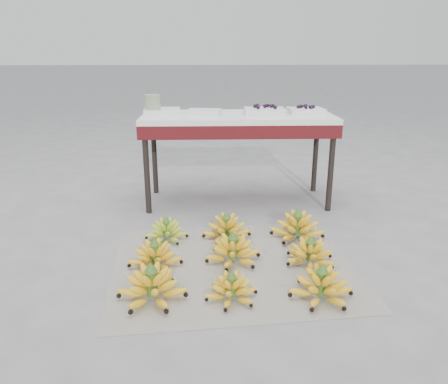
{
  "coord_description": "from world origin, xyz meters",
  "views": [
    {
      "loc": [
        -0.06,
        -2.11,
        1.09
      ],
      "look_at": [
        0.02,
        0.3,
        0.29
      ],
      "focal_mm": 35.0,
      "sensor_mm": 36.0,
      "label": 1
    }
  ],
  "objects_px": {
    "bunch_mid_left": "(155,257)",
    "bunch_back_center": "(227,229)",
    "newspaper_mat": "(233,266)",
    "glass_jar": "(153,105)",
    "tray_left": "(204,112)",
    "bunch_back_right": "(297,228)",
    "bunch_mid_right": "(310,254)",
    "tray_far_left": "(162,111)",
    "tray_far_right": "(306,111)",
    "bunch_back_left": "(167,232)",
    "tray_right": "(265,111)",
    "vendor_table": "(238,125)",
    "bunch_front_center": "(232,289)",
    "bunch_mid_center": "(233,251)",
    "bunch_front_right": "(321,286)",
    "bunch_front_left": "(152,287)"
  },
  "relations": [
    {
      "from": "bunch_mid_left",
      "to": "tray_far_left",
      "type": "xyz_separation_m",
      "value": [
        -0.04,
        1.07,
        0.61
      ]
    },
    {
      "from": "vendor_table",
      "to": "tray_far_right",
      "type": "distance_m",
      "value": 0.5
    },
    {
      "from": "bunch_back_right",
      "to": "vendor_table",
      "type": "distance_m",
      "value": 0.92
    },
    {
      "from": "bunch_front_right",
      "to": "tray_far_left",
      "type": "bearing_deg",
      "value": 141.64
    },
    {
      "from": "glass_jar",
      "to": "bunch_front_left",
      "type": "bearing_deg",
      "value": -84.71
    },
    {
      "from": "bunch_front_right",
      "to": "bunch_mid_left",
      "type": "distance_m",
      "value": 0.85
    },
    {
      "from": "bunch_back_left",
      "to": "tray_right",
      "type": "relative_size",
      "value": 1.12
    },
    {
      "from": "bunch_mid_left",
      "to": "bunch_back_right",
      "type": "xyz_separation_m",
      "value": [
        0.81,
        0.34,
        0.01
      ]
    },
    {
      "from": "bunch_front_center",
      "to": "bunch_front_right",
      "type": "bearing_deg",
      "value": 8.89
    },
    {
      "from": "tray_right",
      "to": "bunch_front_right",
      "type": "bearing_deg",
      "value": -85.46
    },
    {
      "from": "newspaper_mat",
      "to": "bunch_back_right",
      "type": "xyz_separation_m",
      "value": [
        0.4,
        0.34,
        0.07
      ]
    },
    {
      "from": "tray_right",
      "to": "tray_far_right",
      "type": "bearing_deg",
      "value": 7.15
    },
    {
      "from": "newspaper_mat",
      "to": "bunch_back_center",
      "type": "bearing_deg",
      "value": 93.44
    },
    {
      "from": "bunch_back_center",
      "to": "vendor_table",
      "type": "height_order",
      "value": "vendor_table"
    },
    {
      "from": "bunch_mid_left",
      "to": "bunch_back_center",
      "type": "bearing_deg",
      "value": 55.29
    },
    {
      "from": "bunch_back_center",
      "to": "vendor_table",
      "type": "relative_size",
      "value": 0.27
    },
    {
      "from": "vendor_table",
      "to": "tray_right",
      "type": "height_order",
      "value": "tray_right"
    },
    {
      "from": "vendor_table",
      "to": "tray_far_left",
      "type": "height_order",
      "value": "tray_far_left"
    },
    {
      "from": "bunch_back_center",
      "to": "newspaper_mat",
      "type": "bearing_deg",
      "value": -66.02
    },
    {
      "from": "bunch_front_center",
      "to": "bunch_mid_center",
      "type": "relative_size",
      "value": 0.87
    },
    {
      "from": "bunch_front_right",
      "to": "bunch_mid_left",
      "type": "height_order",
      "value": "bunch_front_right"
    },
    {
      "from": "bunch_mid_center",
      "to": "bunch_back_right",
      "type": "bearing_deg",
      "value": 41.07
    },
    {
      "from": "bunch_back_left",
      "to": "tray_far_left",
      "type": "relative_size",
      "value": 1.18
    },
    {
      "from": "bunch_mid_right",
      "to": "tray_left",
      "type": "xyz_separation_m",
      "value": [
        -0.56,
        1.01,
        0.61
      ]
    },
    {
      "from": "bunch_front_left",
      "to": "bunch_back_center",
      "type": "xyz_separation_m",
      "value": [
        0.36,
        0.66,
        -0.01
      ]
    },
    {
      "from": "newspaper_mat",
      "to": "bunch_back_center",
      "type": "height_order",
      "value": "bunch_back_center"
    },
    {
      "from": "bunch_front_center",
      "to": "bunch_front_right",
      "type": "distance_m",
      "value": 0.41
    },
    {
      "from": "tray_left",
      "to": "bunch_back_center",
      "type": "bearing_deg",
      "value": -78.98
    },
    {
      "from": "bunch_front_center",
      "to": "vendor_table",
      "type": "height_order",
      "value": "vendor_table"
    },
    {
      "from": "bunch_front_center",
      "to": "bunch_mid_left",
      "type": "bearing_deg",
      "value": 149.71
    },
    {
      "from": "newspaper_mat",
      "to": "glass_jar",
      "type": "xyz_separation_m",
      "value": [
        -0.51,
        1.03,
        0.72
      ]
    },
    {
      "from": "tray_far_left",
      "to": "tray_far_right",
      "type": "xyz_separation_m",
      "value": [
        1.02,
        -0.01,
        0.0
      ]
    },
    {
      "from": "tray_left",
      "to": "bunch_front_center",
      "type": "bearing_deg",
      "value": -84.66
    },
    {
      "from": "bunch_front_center",
      "to": "bunch_back_right",
      "type": "relative_size",
      "value": 0.67
    },
    {
      "from": "bunch_back_center",
      "to": "tray_left",
      "type": "height_order",
      "value": "tray_left"
    },
    {
      "from": "tray_left",
      "to": "bunch_mid_right",
      "type": "bearing_deg",
      "value": -61.13
    },
    {
      "from": "bunch_back_left",
      "to": "tray_left",
      "type": "height_order",
      "value": "tray_left"
    },
    {
      "from": "bunch_back_right",
      "to": "glass_jar",
      "type": "height_order",
      "value": "glass_jar"
    },
    {
      "from": "bunch_mid_right",
      "to": "newspaper_mat",
      "type": "bearing_deg",
      "value": 171.79
    },
    {
      "from": "bunch_back_right",
      "to": "tray_left",
      "type": "xyz_separation_m",
      "value": [
        -0.56,
        0.69,
        0.6
      ]
    },
    {
      "from": "bunch_front_center",
      "to": "bunch_back_left",
      "type": "bearing_deg",
      "value": 127.65
    },
    {
      "from": "bunch_back_center",
      "to": "bunch_back_right",
      "type": "xyz_separation_m",
      "value": [
        0.42,
        -0.01,
        0.01
      ]
    },
    {
      "from": "bunch_back_center",
      "to": "tray_left",
      "type": "distance_m",
      "value": 0.91
    },
    {
      "from": "bunch_back_center",
      "to": "bunch_front_right",
      "type": "bearing_deg",
      "value": -38.88
    },
    {
      "from": "bunch_back_left",
      "to": "bunch_back_center",
      "type": "bearing_deg",
      "value": 22.11
    },
    {
      "from": "bunch_back_left",
      "to": "vendor_table",
      "type": "bearing_deg",
      "value": 77.24
    },
    {
      "from": "newspaper_mat",
      "to": "bunch_mid_right",
      "type": "bearing_deg",
      "value": 1.84
    },
    {
      "from": "bunch_mid_left",
      "to": "glass_jar",
      "type": "height_order",
      "value": "glass_jar"
    },
    {
      "from": "vendor_table",
      "to": "tray_left",
      "type": "xyz_separation_m",
      "value": [
        -0.24,
        -0.01,
        0.09
      ]
    },
    {
      "from": "vendor_table",
      "to": "bunch_back_right",
      "type": "bearing_deg",
      "value": -65.63
    }
  ]
}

